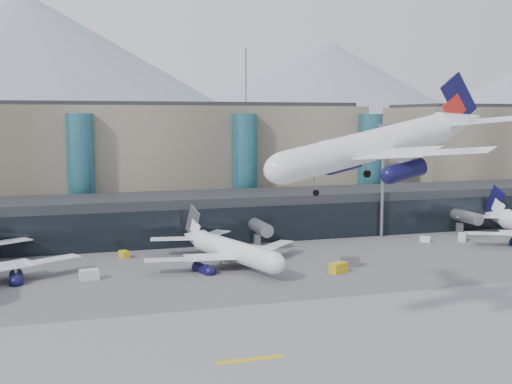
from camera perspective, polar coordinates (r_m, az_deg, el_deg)
ground at (r=94.49m, az=8.65°, el=-10.08°), size 900.00×900.00×0.00m
runway_strip at (r=81.91m, az=13.30°, el=-12.83°), size 400.00×40.00×0.04m
runway_markings at (r=81.90m, az=13.31°, el=-12.81°), size 128.00×1.00×0.02m
concourse at (r=146.34m, az=-1.14°, el=-2.04°), size 170.00×27.00×10.00m
terminal_main at (r=172.44m, az=-12.15°, el=2.63°), size 130.00×30.00×31.00m
terminal_east at (r=218.24m, az=21.12°, el=3.15°), size 70.00×30.00×31.00m
teal_towers at (r=157.91m, az=-8.01°, el=1.84°), size 116.40×19.40×46.00m
mountain_ridge at (r=465.13m, az=-10.27°, el=8.85°), size 910.00×400.00×110.00m
lightmast_mid at (r=147.48m, az=11.20°, el=1.60°), size 3.00×1.20×25.60m
hero_jet at (r=77.16m, az=11.72°, el=4.98°), size 31.99×31.79×10.36m
jet_parked_mid at (r=118.97m, az=-2.84°, el=-4.47°), size 32.36×34.10×10.95m
veh_a at (r=111.86m, az=-14.60°, el=-7.12°), size 3.30×2.11×1.75m
veh_b at (r=127.38m, az=-11.63°, el=-5.45°), size 2.05×2.65×1.35m
veh_c at (r=119.10m, az=8.35°, el=-6.12°), size 3.54×2.43×1.79m
veh_d at (r=148.69m, az=17.83°, el=-3.83°), size 3.02×3.35×1.70m
veh_g at (r=145.02m, az=14.81°, el=-4.08°), size 2.47×2.40×1.27m
veh_h at (r=113.83m, az=7.35°, el=-6.70°), size 3.68×2.93×1.80m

